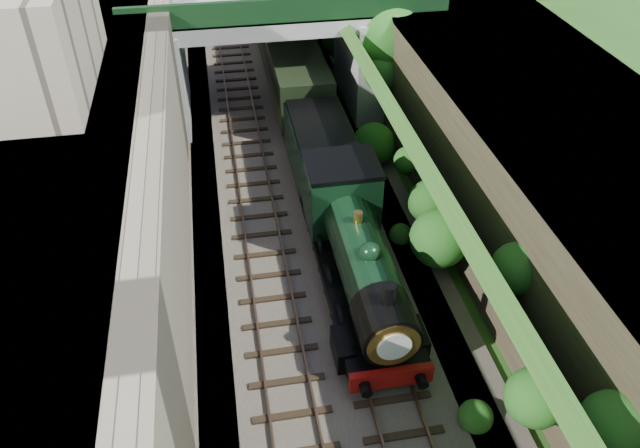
{
  "coord_description": "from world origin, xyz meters",
  "views": [
    {
      "loc": [
        -3.22,
        -8.33,
        16.76
      ],
      "look_at": [
        0.0,
        9.64,
        2.64
      ],
      "focal_mm": 35.0,
      "sensor_mm": 36.0,
      "label": 1
    }
  ],
  "objects_px": {
    "road_bridge": "(290,40)",
    "tree": "(392,40)",
    "locomotive": "(357,254)",
    "tender": "(322,157)"
  },
  "relations": [
    {
      "from": "road_bridge",
      "to": "locomotive",
      "type": "distance_m",
      "value": 15.6
    },
    {
      "from": "road_bridge",
      "to": "tender",
      "type": "xyz_separation_m",
      "value": [
        0.26,
        -8.08,
        -2.46
      ]
    },
    {
      "from": "road_bridge",
      "to": "tender",
      "type": "bearing_deg",
      "value": -88.19
    },
    {
      "from": "road_bridge",
      "to": "locomotive",
      "type": "bearing_deg",
      "value": -89.05
    },
    {
      "from": "road_bridge",
      "to": "tender",
      "type": "height_order",
      "value": "road_bridge"
    },
    {
      "from": "road_bridge",
      "to": "locomotive",
      "type": "relative_size",
      "value": 1.56
    },
    {
      "from": "road_bridge",
      "to": "tree",
      "type": "distance_m",
      "value": 5.5
    },
    {
      "from": "tree",
      "to": "tender",
      "type": "bearing_deg",
      "value": -129.1
    },
    {
      "from": "locomotive",
      "to": "tender",
      "type": "height_order",
      "value": "locomotive"
    },
    {
      "from": "tree",
      "to": "tender",
      "type": "xyz_separation_m",
      "value": [
        -4.71,
        -5.8,
        -3.03
      ]
    }
  ]
}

